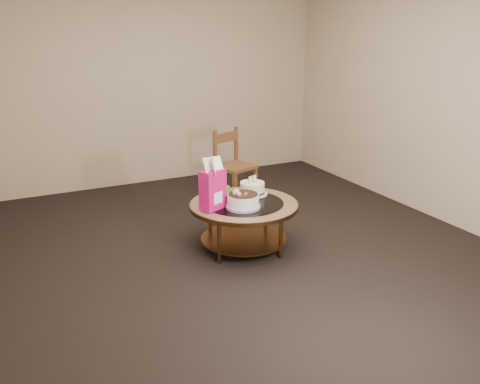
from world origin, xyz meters
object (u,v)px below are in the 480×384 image
cream_cake (252,188)px  dining_chair (233,165)px  coffee_table (244,211)px  decorated_cake (243,202)px  gift_bag (213,184)px

cream_cake → dining_chair: 1.19m
coffee_table → cream_cake: cream_cake is taller
coffee_table → dining_chair: (0.53, 1.32, 0.05)m
coffee_table → decorated_cake: bearing=-121.0°
coffee_table → dining_chair: bearing=68.3°
decorated_cake → dining_chair: dining_chair is taller
decorated_cake → gift_bag: gift_bag is taller
coffee_table → gift_bag: bearing=-176.0°
coffee_table → dining_chair: size_ratio=1.20×
coffee_table → gift_bag: gift_bag is taller
coffee_table → decorated_cake: 0.20m
coffee_table → decorated_cake: (-0.07, -0.12, 0.14)m
dining_chair → gift_bag: bearing=-138.9°
coffee_table → decorated_cake: decorated_cake is taller
cream_cake → gift_bag: gift_bag is taller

